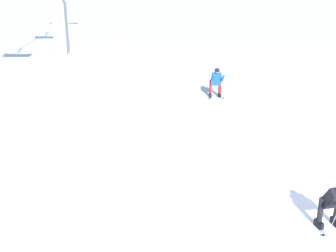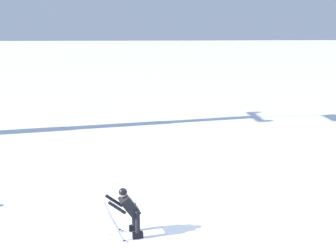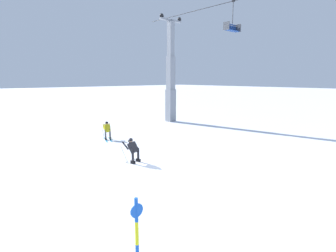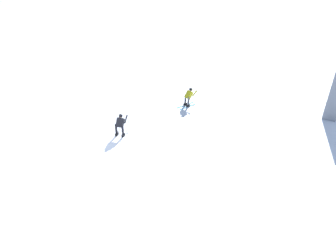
# 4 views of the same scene
# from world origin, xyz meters

# --- Properties ---
(ground_plane) EXTENTS (260.00, 260.00, 0.00)m
(ground_plane) POSITION_xyz_m (0.00, 0.00, 0.00)
(ground_plane) COLOR white
(skier_carving_main) EXTENTS (1.71, 0.96, 1.50)m
(skier_carving_main) POSITION_xyz_m (-1.35, -0.29, 0.77)
(skier_carving_main) COLOR white
(skier_carving_main) RESTS_ON ground_plane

